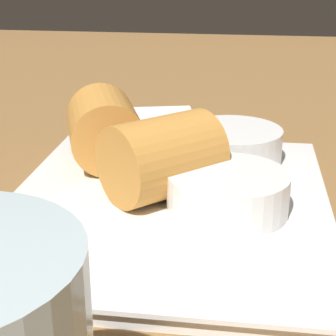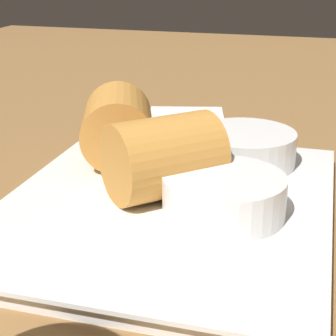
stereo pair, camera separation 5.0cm
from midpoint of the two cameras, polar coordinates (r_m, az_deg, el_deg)
table_surface at (r=43.77cm, az=0.96°, el=-5.09°), size 180.00×140.00×2.00cm
serving_plate at (r=41.32cm, az=-3.47°, el=-4.12°), size 27.76×23.28×1.50cm
roll_front_left at (r=48.06cm, az=-9.52°, el=4.15°), size 9.38×8.23×5.96cm
roll_front_right at (r=40.64cm, az=-3.49°, el=1.14°), size 9.66×9.70×5.96cm
dipping_bowl_near at (r=38.41cm, az=2.42°, el=-2.42°), size 8.41×8.41×2.83cm
dipping_bowl_far at (r=47.69cm, az=3.58°, el=2.45°), size 8.41×8.41×2.83cm
napkin at (r=63.39cm, az=-3.23°, el=4.76°), size 11.77×10.68×0.60cm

